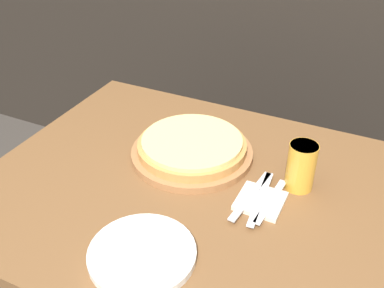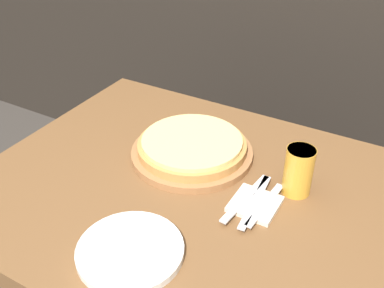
{
  "view_description": "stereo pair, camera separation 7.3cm",
  "coord_description": "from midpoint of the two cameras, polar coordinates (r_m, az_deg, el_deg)",
  "views": [
    {
      "loc": [
        0.37,
        -0.81,
        1.48
      ],
      "look_at": [
        -0.07,
        0.12,
        0.8
      ],
      "focal_mm": 42.0,
      "sensor_mm": 36.0,
      "label": 1
    },
    {
      "loc": [
        0.44,
        -0.78,
        1.48
      ],
      "look_at": [
        -0.07,
        0.12,
        0.8
      ],
      "focal_mm": 42.0,
      "sensor_mm": 36.0,
      "label": 2
    }
  ],
  "objects": [
    {
      "name": "dinner_plate",
      "position": [
        0.98,
        -8.53,
        -13.68
      ],
      "size": [
        0.23,
        0.23,
        0.02
      ],
      "color": "silver",
      "rests_on": "dining_table"
    },
    {
      "name": "dining_table",
      "position": [
        1.42,
        -0.9,
        -17.55
      ],
      "size": [
        1.11,
        0.87,
        0.76
      ],
      "color": "brown",
      "rests_on": "ground_plane"
    },
    {
      "name": "spoon",
      "position": [
        1.1,
        8.06,
        -7.25
      ],
      "size": [
        0.03,
        0.18,
        0.0
      ],
      "color": "silver",
      "rests_on": "napkin_stack"
    },
    {
      "name": "pizza_on_board",
      "position": [
        1.25,
        -1.68,
        -0.58
      ],
      "size": [
        0.34,
        0.34,
        0.06
      ],
      "color": "#99663D",
      "rests_on": "dining_table"
    },
    {
      "name": "dinner_knife",
      "position": [
        1.1,
        6.83,
        -6.91
      ],
      "size": [
        0.04,
        0.21,
        0.0
      ],
      "color": "silver",
      "rests_on": "napkin_stack"
    },
    {
      "name": "napkin_stack",
      "position": [
        1.11,
        6.8,
        -7.24
      ],
      "size": [
        0.11,
        0.11,
        0.01
      ],
      "color": "beige",
      "rests_on": "dining_table"
    },
    {
      "name": "beer_glass",
      "position": [
        1.14,
        11.94,
        -2.61
      ],
      "size": [
        0.07,
        0.07,
        0.13
      ],
      "color": "gold",
      "rests_on": "dining_table"
    },
    {
      "name": "fork",
      "position": [
        1.11,
        5.61,
        -6.56
      ],
      "size": [
        0.04,
        0.21,
        0.0
      ],
      "color": "silver",
      "rests_on": "napkin_stack"
    }
  ]
}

